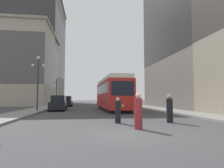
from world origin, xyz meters
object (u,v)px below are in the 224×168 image
object	(u,v)px
parked_car_left_mid	(67,102)
transit_bus	(115,96)
parked_car_left_near	(58,103)
pedestrian_crossing_far	(138,112)
pedestrian_crossing_near	(118,111)
streetcar	(112,93)
lamp_post_left_far	(57,87)
lamp_post_left_near	(38,75)
pedestrian_on_sidewalk	(170,109)

from	to	relation	value
parked_car_left_mid	transit_bus	bearing A→B (deg)	36.71
parked_car_left_near	pedestrian_crossing_far	bearing A→B (deg)	-69.88
parked_car_left_mid	pedestrian_crossing_near	distance (m)	23.28
parked_car_left_near	parked_car_left_mid	distance (m)	10.26
streetcar	pedestrian_crossing_far	bearing A→B (deg)	-94.30
transit_bus	parked_car_left_near	distance (m)	19.94
streetcar	lamp_post_left_far	bearing A→B (deg)	125.02
pedestrian_crossing_far	lamp_post_left_near	size ratio (longest dim) A/B	0.30
parked_car_left_mid	pedestrian_crossing_near	size ratio (longest dim) A/B	3.07
transit_bus	parked_car_left_near	size ratio (longest dim) A/B	2.48
transit_bus	parked_car_left_near	xyz separation A→B (m)	(-9.59, -17.44, -1.10)
lamp_post_left_near	transit_bus	bearing A→B (deg)	60.05
transit_bus	parked_car_left_mid	size ratio (longest dim) A/B	2.37
pedestrian_crossing_near	lamp_post_left_near	xyz separation A→B (m)	(-7.14, 9.93, 3.29)
streetcar	pedestrian_crossing_near	size ratio (longest dim) A/B	8.09
parked_car_left_near	lamp_post_left_near	xyz separation A→B (m)	(-1.90, -2.49, 3.18)
pedestrian_crossing_near	lamp_post_left_far	xyz separation A→B (m)	(-7.14, 23.63, 2.80)
pedestrian_crossing_near	lamp_post_left_far	world-z (taller)	lamp_post_left_far
transit_bus	pedestrian_crossing_far	xyz separation A→B (m)	(-3.70, -32.19, -1.11)
transit_bus	parked_car_left_mid	distance (m)	12.03
pedestrian_crossing_near	lamp_post_left_near	distance (m)	12.66
transit_bus	pedestrian_crossing_far	size ratio (longest dim) A/B	6.38
pedestrian_crossing_near	lamp_post_left_near	bearing A→B (deg)	-46.75
streetcar	lamp_post_left_far	size ratio (longest dim) A/B	2.50
pedestrian_on_sidewalk	lamp_post_left_far	world-z (taller)	lamp_post_left_far
parked_car_left_mid	pedestrian_crossing_far	distance (m)	25.68
transit_bus	parked_car_left_near	bearing A→B (deg)	-119.66
parked_car_left_mid	lamp_post_left_near	distance (m)	13.28
parked_car_left_near	pedestrian_crossing_far	xyz separation A→B (m)	(5.89, -14.74, -0.01)
transit_bus	pedestrian_crossing_far	bearing A→B (deg)	-97.42
pedestrian_on_sidewalk	lamp_post_left_far	size ratio (longest dim) A/B	0.35
streetcar	pedestrian_crossing_near	distance (m)	12.45
lamp_post_left_far	parked_car_left_mid	bearing A→B (deg)	-26.52
pedestrian_crossing_far	lamp_post_left_far	world-z (taller)	lamp_post_left_far
pedestrian_crossing_far	lamp_post_left_far	distance (m)	27.22
streetcar	transit_bus	bearing A→B (deg)	78.47
lamp_post_left_far	parked_car_left_near	bearing A→B (deg)	-80.38
parked_car_left_near	lamp_post_left_far	distance (m)	11.68
streetcar	pedestrian_crossing_near	bearing A→B (deg)	-97.77
lamp_post_left_far	lamp_post_left_near	bearing A→B (deg)	-90.00
parked_car_left_mid	parked_car_left_near	bearing A→B (deg)	-90.14
pedestrian_crossing_far	streetcar	bearing A→B (deg)	45.30
pedestrian_crossing_far	lamp_post_left_near	xyz separation A→B (m)	(-7.78, 12.25, 3.18)
lamp_post_left_near	lamp_post_left_far	size ratio (longest dim) A/B	1.16
pedestrian_crossing_far	transit_bus	bearing A→B (deg)	41.33
streetcar	lamp_post_left_near	xyz separation A→B (m)	(-8.45, -2.38, 1.92)
parked_car_left_mid	lamp_post_left_near	bearing A→B (deg)	-98.61
parked_car_left_mid	lamp_post_left_far	size ratio (longest dim) A/B	0.95
parked_car_left_near	lamp_post_left_far	size ratio (longest dim) A/B	0.90
streetcar	parked_car_left_near	bearing A→B (deg)	177.30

